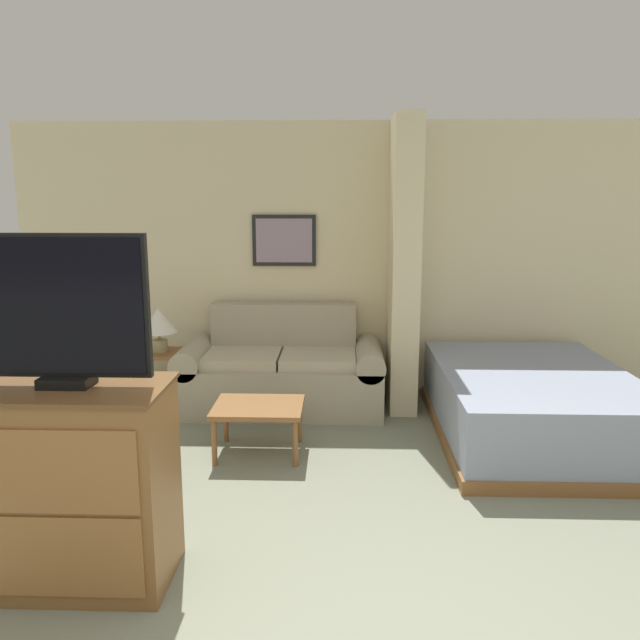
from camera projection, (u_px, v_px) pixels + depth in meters
name	position (u px, v px, depth m)	size (l,w,h in m)	color
wall_back	(345.00, 262.00, 5.97)	(6.24, 0.16, 2.60)	beige
wall_partition_pillar	(404.00, 266.00, 5.57)	(0.24, 0.65, 2.60)	beige
couch	(282.00, 372.00, 5.70)	(1.85, 0.84, 0.93)	tan
coffee_table	(258.00, 411.00, 4.67)	(0.67, 0.54, 0.38)	brown
side_table	(161.00, 362.00, 5.66)	(0.40, 0.40, 0.54)	brown
table_lamp	(159.00, 322.00, 5.59)	(0.33, 0.33, 0.40)	tan
tv_dresser	(75.00, 485.00, 3.07)	(0.94, 0.54, 1.02)	brown
tv	(61.00, 311.00, 2.91)	(0.83, 0.16, 0.73)	black
bed	(531.00, 403.00, 5.00)	(1.49, 2.08, 0.56)	brown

